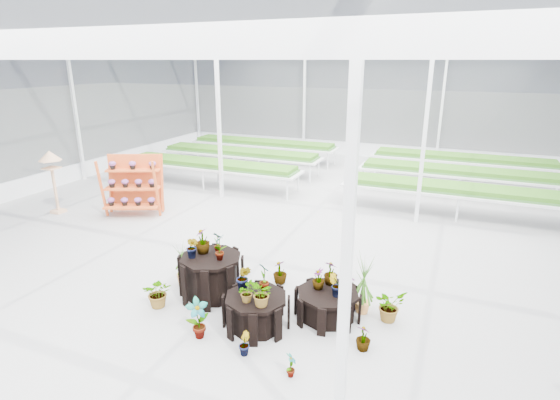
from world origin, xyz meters
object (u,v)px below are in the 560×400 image
at_px(plinth_mid, 256,312).
at_px(plinth_low, 327,305).
at_px(shelf_rack, 133,186).
at_px(bird_table, 54,182).
at_px(plinth_tall, 211,276).

relative_size(plinth_mid, plinth_low, 0.98).
bearing_deg(shelf_rack, bird_table, 175.53).
bearing_deg(plinth_tall, shelf_rack, 144.97).
bearing_deg(plinth_mid, shelf_rack, 146.67).
xyz_separation_m(plinth_low, bird_table, (-8.70, 2.21, 0.66)).
distance_m(plinth_tall, plinth_low, 2.21).
xyz_separation_m(plinth_tall, shelf_rack, (-4.36, 3.05, 0.44)).
height_order(plinth_mid, shelf_rack, shelf_rack).
distance_m(plinth_low, bird_table, 9.00).
distance_m(plinth_tall, shelf_rack, 5.34).
bearing_deg(plinth_mid, plinth_low, 34.99).
height_order(plinth_mid, plinth_low, plinth_mid).
distance_m(shelf_rack, bird_table, 2.27).
bearing_deg(bird_table, plinth_mid, -37.40).
height_order(plinth_tall, bird_table, bird_table).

